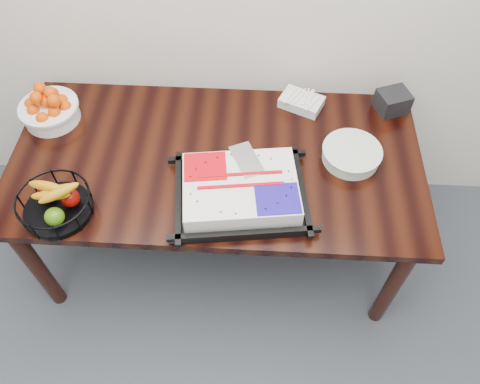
# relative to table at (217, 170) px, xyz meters

# --- Properties ---
(table) EXTENTS (1.80, 0.90, 0.75)m
(table) POSITION_rel_table_xyz_m (0.00, 0.00, 0.00)
(table) COLOR black
(table) RESTS_ON ground
(cake_tray) EXTENTS (0.57, 0.47, 0.11)m
(cake_tray) POSITION_rel_table_xyz_m (0.12, -0.21, 0.13)
(cake_tray) COLOR black
(cake_tray) RESTS_ON table
(tangerine_bowl) EXTENTS (0.27, 0.27, 0.17)m
(tangerine_bowl) POSITION_rel_table_xyz_m (-0.78, 0.20, 0.16)
(tangerine_bowl) COLOR white
(tangerine_bowl) RESTS_ON table
(fruit_basket) EXTENTS (0.29, 0.29, 0.15)m
(fruit_basket) POSITION_rel_table_xyz_m (-0.60, -0.32, 0.15)
(fruit_basket) COLOR black
(fruit_basket) RESTS_ON table
(plate_stack) EXTENTS (0.26, 0.26, 0.06)m
(plate_stack) POSITION_rel_table_xyz_m (0.58, 0.03, 0.12)
(plate_stack) COLOR white
(plate_stack) RESTS_ON table
(fork_bag) EXTENTS (0.23, 0.19, 0.06)m
(fork_bag) POSITION_rel_table_xyz_m (0.38, 0.35, 0.11)
(fork_bag) COLOR silver
(fork_bag) RESTS_ON table
(napkin_box) EXTENTS (0.17, 0.16, 0.10)m
(napkin_box) POSITION_rel_table_xyz_m (0.80, 0.35, 0.14)
(napkin_box) COLOR black
(napkin_box) RESTS_ON table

